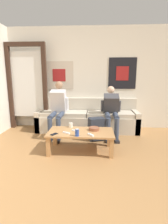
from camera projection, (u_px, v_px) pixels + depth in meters
ground_plane at (66, 206)px, 1.87m from camera, size 18.00×18.00×0.00m
wall_back at (84, 79)px, 4.52m from camera, size 10.00×0.07×2.55m
door_frame at (27, 82)px, 4.41m from camera, size 1.00×0.10×2.15m
couch at (87, 119)px, 4.39m from camera, size 2.48×0.67×0.78m
coffee_table at (81, 135)px, 3.17m from camera, size 1.18×0.61×0.37m
person_seated_adult at (58, 107)px, 4.01m from camera, size 0.47×0.91×1.23m
person_seated_teen at (111, 109)px, 3.98m from camera, size 0.47×0.93×1.11m
backpack at (97, 129)px, 3.74m from camera, size 0.39×0.33×0.48m
ceramic_bowl at (94, 129)px, 3.21m from camera, size 0.19×0.19×0.06m
pillar_candle at (71, 125)px, 3.39m from camera, size 0.07×0.07×0.10m
drink_can_blue at (77, 133)px, 2.90m from camera, size 0.07×0.07×0.12m
game_controller_near_left at (91, 135)px, 2.94m from camera, size 0.12×0.13×0.03m
game_controller_near_right at (75, 131)px, 3.15m from camera, size 0.14×0.11×0.03m
game_controller_far_center at (66, 133)px, 3.04m from camera, size 0.14×0.10×0.03m
cell_phone at (54, 134)px, 2.99m from camera, size 0.13×0.15×0.01m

